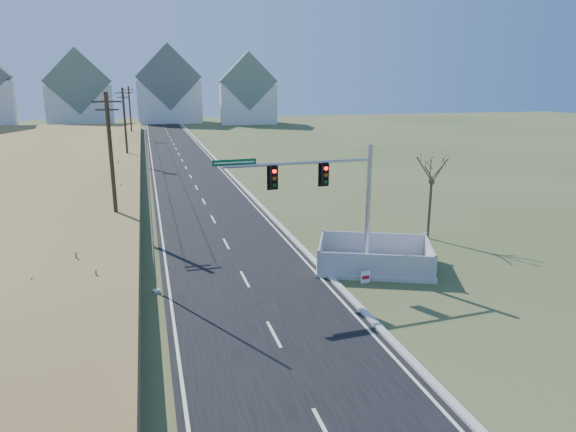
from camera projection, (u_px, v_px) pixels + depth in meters
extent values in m
plane|color=#3C4C25|center=(263.00, 314.00, 21.84)|extent=(260.00, 260.00, 0.00)
cube|color=black|center=(180.00, 156.00, 68.46)|extent=(8.00, 180.00, 0.06)
cube|color=#B2AFA8|center=(211.00, 155.00, 69.52)|extent=(0.30, 180.00, 0.18)
cylinder|color=#422D1E|center=(112.00, 164.00, 33.01)|extent=(0.26, 0.26, 9.00)
cube|color=#422D1E|center=(106.00, 102.00, 32.03)|extent=(1.80, 0.10, 0.10)
cube|color=#422D1E|center=(107.00, 110.00, 32.15)|extent=(1.40, 0.10, 0.10)
cylinder|color=#422D1E|center=(125.00, 127.00, 60.98)|extent=(0.26, 0.26, 9.00)
cube|color=#422D1E|center=(123.00, 93.00, 60.00)|extent=(1.80, 0.10, 0.10)
cube|color=#422D1E|center=(123.00, 97.00, 60.13)|extent=(1.40, 0.10, 0.10)
cylinder|color=#422D1E|center=(130.00, 113.00, 88.96)|extent=(0.26, 0.26, 9.00)
cube|color=#422D1E|center=(128.00, 90.00, 87.98)|extent=(1.80, 0.10, 0.10)
cube|color=#422D1E|center=(129.00, 93.00, 88.10)|extent=(1.40, 0.10, 0.10)
cube|color=white|center=(80.00, 106.00, 116.76)|extent=(14.66, 10.95, 9.00)
cube|color=slate|center=(78.00, 81.00, 115.40)|extent=(14.93, 11.17, 14.26)
cube|color=white|center=(169.00, 102.00, 125.54)|extent=(15.00, 10.00, 10.00)
cube|color=slate|center=(168.00, 77.00, 124.05)|extent=(15.27, 10.20, 15.27)
cube|color=white|center=(248.00, 104.00, 122.86)|extent=(13.87, 10.31, 9.00)
cube|color=slate|center=(247.00, 81.00, 121.50)|extent=(14.12, 10.51, 13.24)
cylinder|color=#9EA0A5|center=(365.00, 267.00, 27.14)|extent=(0.56, 0.56, 0.19)
cylinder|color=#9EA0A5|center=(368.00, 208.00, 26.34)|extent=(0.24, 0.24, 6.57)
cylinder|color=#9EA0A5|center=(300.00, 163.00, 24.54)|extent=(7.50, 0.57, 0.15)
cube|color=black|center=(325.00, 174.00, 25.10)|extent=(0.36, 0.30, 1.05)
cube|color=black|center=(273.00, 178.00, 24.28)|extent=(0.36, 0.30, 1.05)
cube|color=#045029|center=(234.00, 162.00, 23.50)|extent=(2.06, 0.16, 0.28)
cube|color=#B7B5AD|center=(374.00, 265.00, 27.34)|extent=(7.13, 6.11, 0.23)
cube|color=#9E9FA3|center=(376.00, 265.00, 25.34)|extent=(5.29, 2.29, 1.14)
cube|color=#9E9FA3|center=(373.00, 242.00, 29.00)|extent=(5.29, 2.29, 1.14)
cube|color=#9E9FA3|center=(321.00, 251.00, 27.52)|extent=(1.55, 3.54, 1.14)
cube|color=#9E9FA3|center=(430.00, 255.00, 26.82)|extent=(1.55, 3.54, 1.14)
cube|color=white|center=(365.00, 277.00, 25.08)|extent=(0.50, 0.09, 0.61)
cube|color=red|center=(366.00, 277.00, 25.05)|extent=(0.40, 0.05, 0.18)
cylinder|color=#B7B5AD|center=(156.00, 291.00, 24.02)|extent=(0.34, 0.34, 0.15)
cylinder|color=#9EA0A5|center=(151.00, 215.00, 23.09)|extent=(0.09, 0.09, 7.58)
cylinder|color=#4C3F33|center=(429.00, 210.00, 31.99)|extent=(0.17, 0.17, 3.68)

